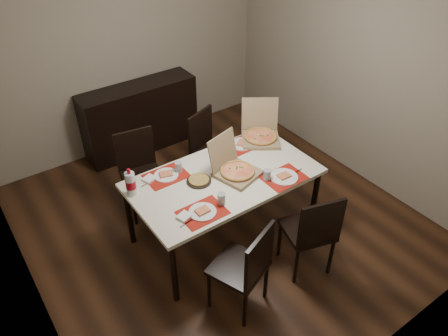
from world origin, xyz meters
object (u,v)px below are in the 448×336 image
Objects in this scene: soda_bottle at (131,184)px; chair_near_right at (312,230)px; dining_table at (224,182)px; chair_near_left at (246,266)px; chair_far_left at (140,169)px; sideboard at (140,117)px; chair_far_right at (209,146)px; dip_bowl at (221,166)px; pizza_box_center at (235,169)px.

chair_near_right is at bearing -43.44° from soda_bottle.
dining_table is at bearing -18.12° from soda_bottle.
chair_near_left is at bearing -114.08° from dining_table.
chair_near_right is at bearing -67.12° from dining_table.
chair_far_left is 3.32× the size of soda_bottle.
sideboard is 5.35× the size of soda_bottle.
chair_near_left is 1.81m from chair_far_right.
dip_bowl is 0.38× the size of soda_bottle.
soda_bottle is (-0.35, -0.61, 0.36)m from chair_far_left.
chair_far_left is at bearing -116.39° from sideboard.
chair_far_left is 0.84m from chair_far_right.
chair_near_right and chair_far_left have the same top height.
chair_near_left reaches higher than sideboard.
dining_table is 0.17m from dip_bowl.
sideboard is 1.61× the size of chair_near_right.
pizza_box_center is (-0.25, -0.84, 0.30)m from chair_far_right.
chair_near_right is 3.32× the size of soda_bottle.
chair_near_left is 1.00× the size of chair_far_left.
chair_far_left is at bearing 59.81° from soda_bottle.
chair_near_left and chair_far_right have the same top height.
pizza_box_center reaches higher than sideboard.
sideboard is 1.22m from chair_far_left.
dip_bowl is (-0.30, -0.67, 0.25)m from chair_far_right.
sideboard is 1.86m from dip_bowl.
chair_near_right is 1.00× the size of chair_far_left.
dip_bowl is at bearing 105.90° from pizza_box_center.
sideboard is 1.61× the size of chair_far_left.
sideboard is at bearing 88.15° from dining_table.
dining_table is at bearing 112.88° from chair_near_right.
chair_near_right is 1.69m from soda_bottle.
soda_bottle is at bearing 136.56° from chair_near_right.
dip_bowl is (0.06, 0.14, 0.08)m from dining_table.
dip_bowl is (0.54, -0.74, 0.25)m from chair_far_left.
sideboard is 2.85m from chair_near_right.
chair_far_right is 8.62× the size of dip_bowl.
chair_near_right is 1.00× the size of chair_far_right.
chair_far_right is at bearing 65.91° from chair_near_left.
chair_far_right is 3.32× the size of soda_bottle.
chair_near_left is at bearing -98.88° from sideboard.
pizza_box_center is (0.49, 0.82, 0.30)m from chair_near_left.
chair_near_left is 1.11m from dip_bowl.
soda_bottle is (-0.94, 0.30, 0.06)m from pizza_box_center.
soda_bottle is at bearing -155.71° from chair_far_right.
chair_far_right reaches higher than sideboard.
chair_far_right is 1.36m from soda_bottle.
chair_near_right is (0.36, -0.86, -0.17)m from dining_table.
dining_table is at bearing -91.85° from sideboard.
chair_near_right is at bearing -1.32° from chair_near_left.
chair_far_left is at bearing 115.77° from chair_near_right.
dining_table is 1.94× the size of chair_near_right.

